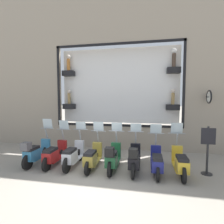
{
  "coord_description": "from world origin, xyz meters",
  "views": [
    {
      "loc": [
        -5.22,
        -1.42,
        2.53
      ],
      "look_at": [
        2.19,
        0.02,
        1.97
      ],
      "focal_mm": 28.0,
      "sensor_mm": 36.0,
      "label": 1
    }
  ],
  "objects_px": {
    "scooter_yellow_0": "(180,163)",
    "scooter_black_2": "(134,159)",
    "scooter_silver_5": "(73,155)",
    "scooter_red_6": "(54,154)",
    "scooter_olive_4": "(93,157)",
    "scooter_teal_7": "(36,152)",
    "shop_sign_post": "(208,149)",
    "scooter_navy_1": "(157,162)",
    "scooter_green_3": "(113,158)"
  },
  "relations": [
    {
      "from": "scooter_olive_4",
      "to": "scooter_teal_7",
      "type": "relative_size",
      "value": 0.99
    },
    {
      "from": "scooter_olive_4",
      "to": "scooter_green_3",
      "type": "bearing_deg",
      "value": -94.3
    },
    {
      "from": "scooter_red_6",
      "to": "shop_sign_post",
      "type": "bearing_deg",
      "value": -87.27
    },
    {
      "from": "scooter_navy_1",
      "to": "scooter_green_3",
      "type": "xyz_separation_m",
      "value": [
        -0.05,
        1.51,
        0.06
      ]
    },
    {
      "from": "shop_sign_post",
      "to": "scooter_yellow_0",
      "type": "bearing_deg",
      "value": 105.99
    },
    {
      "from": "scooter_green_3",
      "to": "scooter_red_6",
      "type": "xyz_separation_m",
      "value": [
        0.06,
        2.27,
        -0.04
      ]
    },
    {
      "from": "scooter_silver_5",
      "to": "scooter_olive_4",
      "type": "bearing_deg",
      "value": -90.42
    },
    {
      "from": "scooter_black_2",
      "to": "scooter_yellow_0",
      "type": "bearing_deg",
      "value": -87.77
    },
    {
      "from": "scooter_green_3",
      "to": "shop_sign_post",
      "type": "xyz_separation_m",
      "value": [
        0.32,
        -3.18,
        0.4
      ]
    },
    {
      "from": "scooter_navy_1",
      "to": "scooter_teal_7",
      "type": "xyz_separation_m",
      "value": [
        -0.05,
        4.54,
        0.07
      ]
    },
    {
      "from": "scooter_yellow_0",
      "to": "scooter_red_6",
      "type": "xyz_separation_m",
      "value": [
        0.0,
        4.54,
        0.0
      ]
    },
    {
      "from": "scooter_silver_5",
      "to": "scooter_red_6",
      "type": "bearing_deg",
      "value": 90.15
    },
    {
      "from": "scooter_black_2",
      "to": "shop_sign_post",
      "type": "distance_m",
      "value": 2.47
    },
    {
      "from": "scooter_teal_7",
      "to": "scooter_olive_4",
      "type": "bearing_deg",
      "value": -88.74
    },
    {
      "from": "scooter_black_2",
      "to": "scooter_silver_5",
      "type": "xyz_separation_m",
      "value": [
        0.06,
        2.27,
        -0.03
      ]
    },
    {
      "from": "scooter_yellow_0",
      "to": "scooter_black_2",
      "type": "bearing_deg",
      "value": 92.23
    },
    {
      "from": "scooter_olive_4",
      "to": "scooter_red_6",
      "type": "height_order",
      "value": "scooter_red_6"
    },
    {
      "from": "scooter_black_2",
      "to": "scooter_teal_7",
      "type": "xyz_separation_m",
      "value": [
        0.01,
        3.78,
        0.01
      ]
    },
    {
      "from": "scooter_yellow_0",
      "to": "scooter_red_6",
      "type": "height_order",
      "value": "scooter_yellow_0"
    },
    {
      "from": "scooter_green_3",
      "to": "shop_sign_post",
      "type": "height_order",
      "value": "shop_sign_post"
    },
    {
      "from": "scooter_green_3",
      "to": "scooter_teal_7",
      "type": "relative_size",
      "value": 1.0
    },
    {
      "from": "scooter_red_6",
      "to": "scooter_green_3",
      "type": "bearing_deg",
      "value": -91.52
    },
    {
      "from": "scooter_yellow_0",
      "to": "scooter_green_3",
      "type": "distance_m",
      "value": 2.27
    },
    {
      "from": "scooter_black_2",
      "to": "scooter_teal_7",
      "type": "height_order",
      "value": "scooter_teal_7"
    },
    {
      "from": "scooter_navy_1",
      "to": "scooter_red_6",
      "type": "bearing_deg",
      "value": 89.9
    },
    {
      "from": "scooter_navy_1",
      "to": "scooter_silver_5",
      "type": "distance_m",
      "value": 3.03
    },
    {
      "from": "scooter_navy_1",
      "to": "shop_sign_post",
      "type": "xyz_separation_m",
      "value": [
        0.27,
        -1.66,
        0.46
      ]
    },
    {
      "from": "shop_sign_post",
      "to": "scooter_black_2",
      "type": "bearing_deg",
      "value": 97.5
    },
    {
      "from": "shop_sign_post",
      "to": "scooter_navy_1",
      "type": "bearing_deg",
      "value": 99.08
    },
    {
      "from": "scooter_black_2",
      "to": "scooter_olive_4",
      "type": "xyz_separation_m",
      "value": [
        0.06,
        1.51,
        -0.06
      ]
    },
    {
      "from": "scooter_green_3",
      "to": "scooter_silver_5",
      "type": "height_order",
      "value": "scooter_green_3"
    },
    {
      "from": "scooter_green_3",
      "to": "scooter_black_2",
      "type": "bearing_deg",
      "value": -89.91
    },
    {
      "from": "scooter_olive_4",
      "to": "scooter_silver_5",
      "type": "relative_size",
      "value": 0.99
    },
    {
      "from": "scooter_silver_5",
      "to": "shop_sign_post",
      "type": "relative_size",
      "value": 1.11
    },
    {
      "from": "scooter_navy_1",
      "to": "scooter_olive_4",
      "type": "height_order",
      "value": "scooter_olive_4"
    },
    {
      "from": "scooter_teal_7",
      "to": "shop_sign_post",
      "type": "relative_size",
      "value": 1.11
    },
    {
      "from": "scooter_green_3",
      "to": "scooter_olive_4",
      "type": "bearing_deg",
      "value": 85.7
    },
    {
      "from": "scooter_red_6",
      "to": "shop_sign_post",
      "type": "distance_m",
      "value": 5.47
    },
    {
      "from": "scooter_olive_4",
      "to": "scooter_teal_7",
      "type": "height_order",
      "value": "scooter_teal_7"
    },
    {
      "from": "scooter_red_6",
      "to": "scooter_teal_7",
      "type": "xyz_separation_m",
      "value": [
        -0.05,
        0.76,
        0.05
      ]
    },
    {
      "from": "scooter_green_3",
      "to": "scooter_olive_4",
      "type": "distance_m",
      "value": 0.76
    },
    {
      "from": "scooter_olive_4",
      "to": "scooter_black_2",
      "type": "bearing_deg",
      "value": -92.11
    },
    {
      "from": "scooter_yellow_0",
      "to": "scooter_green_3",
      "type": "xyz_separation_m",
      "value": [
        -0.06,
        2.27,
        0.04
      ]
    },
    {
      "from": "scooter_navy_1",
      "to": "scooter_black_2",
      "type": "xyz_separation_m",
      "value": [
        -0.05,
        0.76,
        0.07
      ]
    },
    {
      "from": "scooter_navy_1",
      "to": "shop_sign_post",
      "type": "relative_size",
      "value": 1.1
    },
    {
      "from": "scooter_navy_1",
      "to": "scooter_silver_5",
      "type": "relative_size",
      "value": 0.99
    },
    {
      "from": "scooter_yellow_0",
      "to": "scooter_silver_5",
      "type": "distance_m",
      "value": 3.78
    },
    {
      "from": "scooter_olive_4",
      "to": "scooter_silver_5",
      "type": "height_order",
      "value": "scooter_olive_4"
    },
    {
      "from": "scooter_teal_7",
      "to": "scooter_yellow_0",
      "type": "bearing_deg",
      "value": -89.43
    },
    {
      "from": "scooter_red_6",
      "to": "scooter_silver_5",
      "type": "bearing_deg",
      "value": -89.85
    }
  ]
}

